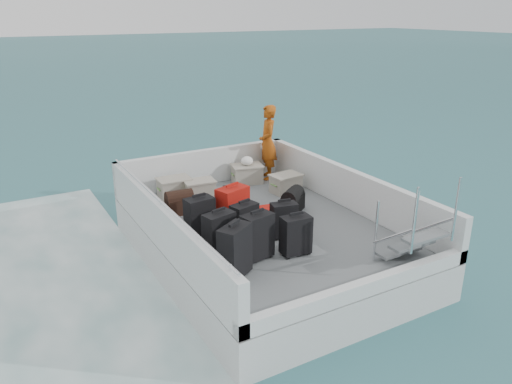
% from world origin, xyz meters
% --- Properties ---
extents(ground, '(160.00, 160.00, 0.00)m').
position_xyz_m(ground, '(0.00, 0.00, 0.00)').
color(ground, '#185256').
rests_on(ground, ground).
extents(ferry_hull, '(3.60, 5.00, 0.60)m').
position_xyz_m(ferry_hull, '(0.00, 0.00, 0.30)').
color(ferry_hull, silver).
rests_on(ferry_hull, ground).
extents(deck, '(3.30, 4.70, 0.02)m').
position_xyz_m(deck, '(0.00, 0.00, 0.61)').
color(deck, slate).
rests_on(deck, ferry_hull).
extents(deck_fittings, '(3.60, 5.00, 0.90)m').
position_xyz_m(deck_fittings, '(0.35, -0.32, 0.99)').
color(deck_fittings, silver).
rests_on(deck_fittings, deck).
extents(suitcase_0, '(0.54, 0.47, 0.72)m').
position_xyz_m(suitcase_0, '(-1.18, -1.23, 0.98)').
color(suitcase_0, black).
rests_on(suitcase_0, deck).
extents(suitcase_1, '(0.48, 0.34, 0.66)m').
position_xyz_m(suitcase_1, '(-1.10, -0.59, 0.95)').
color(suitcase_1, black).
rests_on(suitcase_1, deck).
extents(suitcase_2, '(0.46, 0.30, 0.63)m').
position_xyz_m(suitcase_2, '(-1.08, 0.16, 0.93)').
color(suitcase_2, black).
rests_on(suitcase_2, deck).
extents(suitcase_3, '(0.49, 0.34, 0.68)m').
position_xyz_m(suitcase_3, '(-0.68, -0.94, 0.96)').
color(suitcase_3, black).
rests_on(suitcase_3, deck).
extents(suitcase_4, '(0.45, 0.33, 0.60)m').
position_xyz_m(suitcase_4, '(-0.56, -0.34, 0.92)').
color(suitcase_4, black).
rests_on(suitcase_4, deck).
extents(suitcase_5, '(0.57, 0.43, 0.69)m').
position_xyz_m(suitcase_5, '(-0.49, 0.19, 0.96)').
color(suitcase_5, '#B3160D').
rests_on(suitcase_5, deck).
extents(suitcase_6, '(0.44, 0.28, 0.59)m').
position_xyz_m(suitcase_6, '(-0.13, -1.09, 0.91)').
color(suitcase_6, black).
rests_on(suitcase_6, deck).
extents(suitcase_7, '(0.44, 0.31, 0.56)m').
position_xyz_m(suitcase_7, '(0.03, -0.52, 0.90)').
color(suitcase_7, black).
rests_on(suitcase_7, deck).
extents(suitcase_8, '(0.79, 0.58, 0.28)m').
position_xyz_m(suitcase_8, '(0.02, -0.04, 0.76)').
color(suitcase_8, '#B3160D').
rests_on(suitcase_8, deck).
extents(duffel_0, '(0.48, 0.33, 0.32)m').
position_xyz_m(duffel_0, '(-1.01, 1.19, 0.78)').
color(duffel_0, black).
rests_on(duffel_0, deck).
extents(duffel_1, '(0.55, 0.50, 0.32)m').
position_xyz_m(duffel_1, '(-0.06, 0.91, 0.78)').
color(duffel_1, black).
rests_on(duffel_1, deck).
extents(duffel_2, '(0.54, 0.51, 0.32)m').
position_xyz_m(duffel_2, '(0.75, 0.31, 0.78)').
color(duffel_2, black).
rests_on(duffel_2, deck).
extents(crate_0, '(0.58, 0.41, 0.34)m').
position_xyz_m(crate_0, '(-0.81, 1.98, 0.79)').
color(crate_0, '#A49C8E').
rests_on(crate_0, deck).
extents(crate_1, '(0.57, 0.42, 0.32)m').
position_xyz_m(crate_1, '(-0.42, 1.69, 0.78)').
color(crate_1, '#A49C8E').
rests_on(crate_1, deck).
extents(crate_2, '(0.65, 0.52, 0.35)m').
position_xyz_m(crate_2, '(0.78, 2.02, 0.79)').
color(crate_2, '#A49C8E').
rests_on(crate_2, deck).
extents(crate_3, '(0.57, 0.42, 0.33)m').
position_xyz_m(crate_3, '(1.16, 1.17, 0.78)').
color(crate_3, '#A49C8E').
rests_on(crate_3, deck).
extents(yellow_bag, '(0.28, 0.26, 0.22)m').
position_xyz_m(yellow_bag, '(1.03, 2.20, 0.73)').
color(yellow_bag, yellow).
rests_on(yellow_bag, deck).
extents(white_bag, '(0.24, 0.24, 0.18)m').
position_xyz_m(white_bag, '(0.78, 2.02, 1.06)').
color(white_bag, white).
rests_on(white_bag, crate_2).
extents(passenger, '(0.53, 0.65, 1.53)m').
position_xyz_m(passenger, '(1.30, 2.09, 1.39)').
color(passenger, orange).
rests_on(passenger, deck).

